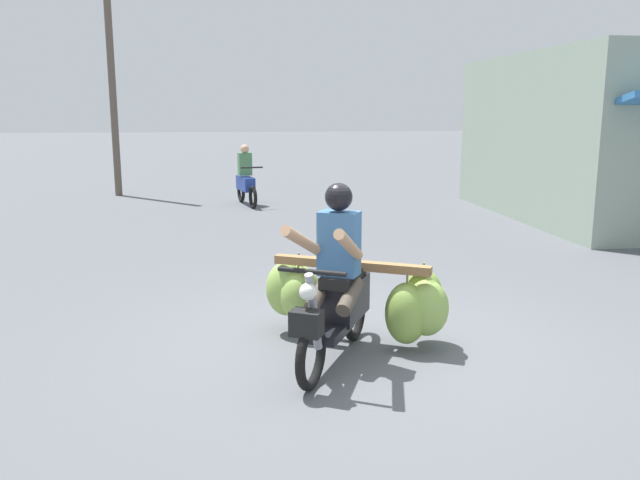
# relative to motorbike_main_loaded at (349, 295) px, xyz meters

# --- Properties ---
(ground_plane) EXTENTS (120.00, 120.00, 0.00)m
(ground_plane) POSITION_rel_motorbike_main_loaded_xyz_m (0.08, -0.10, -0.50)
(ground_plane) COLOR #56595E
(motorbike_main_loaded) EXTENTS (1.78, 2.00, 1.58)m
(motorbike_main_loaded) POSITION_rel_motorbike_main_loaded_xyz_m (0.00, 0.00, 0.00)
(motorbike_main_loaded) COLOR black
(motorbike_main_loaded) RESTS_ON ground
(motorbike_distant_ahead_left) EXTENTS (0.60, 1.60, 1.40)m
(motorbike_distant_ahead_left) POSITION_rel_motorbike_main_loaded_xyz_m (-0.76, 9.40, 0.06)
(motorbike_distant_ahead_left) COLOR black
(motorbike_distant_ahead_left) RESTS_ON ground
(shopfront_building) EXTENTS (3.69, 6.65, 3.28)m
(shopfront_building) POSITION_rel_motorbike_main_loaded_xyz_m (6.42, 6.78, 1.14)
(shopfront_building) COLOR gray
(shopfront_building) RESTS_ON ground
(utility_pole) EXTENTS (0.18, 0.18, 6.99)m
(utility_pole) POSITION_rel_motorbike_main_loaded_xyz_m (-4.00, 11.57, 2.99)
(utility_pole) COLOR brown
(utility_pole) RESTS_ON ground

